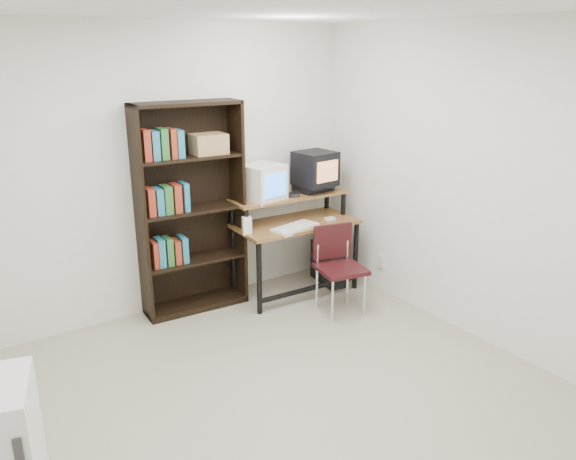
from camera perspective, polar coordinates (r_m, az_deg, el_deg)
floor at (r=4.02m, az=-0.99°, el=-18.14°), size 4.00×4.00×0.01m
ceiling at (r=3.26m, az=-1.26°, el=22.09°), size 4.00×4.00×0.01m
back_wall at (r=5.16m, az=-13.35°, el=5.58°), size 4.00×0.01×2.60m
right_wall at (r=4.77m, az=19.55°, el=4.02°), size 0.01×4.00×2.60m
computer_desk at (r=5.55m, az=0.66°, el=0.40°), size 1.22×0.65×0.98m
crt_monitor at (r=5.40m, az=-2.65°, el=4.86°), size 0.43×0.43×0.34m
vcr at (r=5.73m, az=2.58°, el=4.28°), size 0.38×0.29×0.08m
crt_tv at (r=5.64m, az=2.79°, el=6.25°), size 0.39×0.39×0.34m
cd_spindle at (r=5.50m, az=0.58°, el=3.55°), size 0.15×0.15×0.05m
keyboard at (r=5.33m, az=0.73°, el=0.21°), size 0.50×0.30×0.03m
mousepad at (r=5.60m, az=4.26°, el=0.90°), size 0.25×0.22×0.01m
mouse at (r=5.61m, az=4.25°, el=1.11°), size 0.10×0.07×0.03m
desk_speaker at (r=5.19m, az=-4.20°, el=0.44°), size 0.10×0.09×0.17m
pc_tower at (r=5.93m, az=4.19°, el=-3.39°), size 0.26×0.47×0.42m
school_chair at (r=5.22m, az=5.06°, el=-3.06°), size 0.48×0.48×0.81m
bookshelf at (r=5.20m, az=-10.01°, el=2.30°), size 0.98×0.37×1.93m
wall_outlet at (r=5.78m, az=9.36°, el=-3.21°), size 0.02×0.08×0.12m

